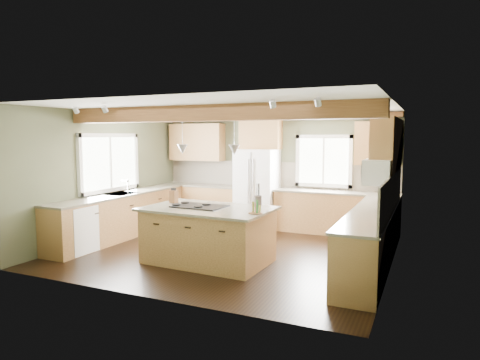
% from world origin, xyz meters
% --- Properties ---
extents(floor, '(5.60, 5.60, 0.00)m').
position_xyz_m(floor, '(0.00, 0.00, 0.00)').
color(floor, black).
rests_on(floor, ground).
extents(ceiling, '(5.60, 5.60, 0.00)m').
position_xyz_m(ceiling, '(0.00, 0.00, 2.60)').
color(ceiling, silver).
rests_on(ceiling, wall_back).
extents(wall_back, '(5.60, 0.00, 5.60)m').
position_xyz_m(wall_back, '(0.00, 2.50, 1.30)').
color(wall_back, '#4B523A').
rests_on(wall_back, ground).
extents(wall_left, '(0.00, 5.00, 5.00)m').
position_xyz_m(wall_left, '(-2.80, 0.00, 1.30)').
color(wall_left, '#4B523A').
rests_on(wall_left, ground).
extents(wall_right, '(0.00, 5.00, 5.00)m').
position_xyz_m(wall_right, '(2.80, 0.00, 1.30)').
color(wall_right, '#4B523A').
rests_on(wall_right, ground).
extents(ceiling_beam, '(5.55, 0.26, 0.26)m').
position_xyz_m(ceiling_beam, '(0.00, -0.77, 2.47)').
color(ceiling_beam, '#552F18').
rests_on(ceiling_beam, ceiling).
extents(soffit_trim, '(5.55, 0.20, 0.10)m').
position_xyz_m(soffit_trim, '(0.00, 2.40, 2.54)').
color(soffit_trim, '#552F18').
rests_on(soffit_trim, ceiling).
extents(backsplash_back, '(5.58, 0.03, 0.58)m').
position_xyz_m(backsplash_back, '(0.00, 2.48, 1.21)').
color(backsplash_back, brown).
rests_on(backsplash_back, wall_back).
extents(backsplash_right, '(0.03, 3.70, 0.58)m').
position_xyz_m(backsplash_right, '(2.78, 0.05, 1.21)').
color(backsplash_right, brown).
rests_on(backsplash_right, wall_right).
extents(base_cab_back_left, '(2.02, 0.60, 0.88)m').
position_xyz_m(base_cab_back_left, '(-1.79, 2.20, 0.44)').
color(base_cab_back_left, brown).
rests_on(base_cab_back_left, floor).
extents(counter_back_left, '(2.06, 0.64, 0.04)m').
position_xyz_m(counter_back_left, '(-1.79, 2.20, 0.90)').
color(counter_back_left, '#4F473A').
rests_on(counter_back_left, base_cab_back_left).
extents(base_cab_back_right, '(2.62, 0.60, 0.88)m').
position_xyz_m(base_cab_back_right, '(1.49, 2.20, 0.44)').
color(base_cab_back_right, brown).
rests_on(base_cab_back_right, floor).
extents(counter_back_right, '(2.66, 0.64, 0.04)m').
position_xyz_m(counter_back_right, '(1.49, 2.20, 0.90)').
color(counter_back_right, '#4F473A').
rests_on(counter_back_right, base_cab_back_right).
extents(base_cab_left, '(0.60, 3.70, 0.88)m').
position_xyz_m(base_cab_left, '(-2.50, 0.05, 0.44)').
color(base_cab_left, brown).
rests_on(base_cab_left, floor).
extents(counter_left, '(0.64, 3.74, 0.04)m').
position_xyz_m(counter_left, '(-2.50, 0.05, 0.90)').
color(counter_left, '#4F473A').
rests_on(counter_left, base_cab_left).
extents(base_cab_right, '(0.60, 3.70, 0.88)m').
position_xyz_m(base_cab_right, '(2.50, 0.05, 0.44)').
color(base_cab_right, brown).
rests_on(base_cab_right, floor).
extents(counter_right, '(0.64, 3.74, 0.04)m').
position_xyz_m(counter_right, '(2.50, 0.05, 0.90)').
color(counter_right, '#4F473A').
rests_on(counter_right, base_cab_right).
extents(upper_cab_back_left, '(1.40, 0.35, 0.90)m').
position_xyz_m(upper_cab_back_left, '(-1.99, 2.33, 1.95)').
color(upper_cab_back_left, brown).
rests_on(upper_cab_back_left, wall_back).
extents(upper_cab_over_fridge, '(0.96, 0.35, 0.70)m').
position_xyz_m(upper_cab_over_fridge, '(-0.30, 2.33, 2.15)').
color(upper_cab_over_fridge, brown).
rests_on(upper_cab_over_fridge, wall_back).
extents(upper_cab_right, '(0.35, 2.20, 0.90)m').
position_xyz_m(upper_cab_right, '(2.62, 0.90, 1.95)').
color(upper_cab_right, brown).
rests_on(upper_cab_right, wall_right).
extents(upper_cab_back_corner, '(0.90, 0.35, 0.90)m').
position_xyz_m(upper_cab_back_corner, '(2.30, 2.33, 1.95)').
color(upper_cab_back_corner, brown).
rests_on(upper_cab_back_corner, wall_back).
extents(window_left, '(0.04, 1.60, 1.05)m').
position_xyz_m(window_left, '(-2.78, 0.05, 1.55)').
color(window_left, white).
rests_on(window_left, wall_left).
extents(window_back, '(1.10, 0.04, 1.00)m').
position_xyz_m(window_back, '(1.15, 2.48, 1.55)').
color(window_back, white).
rests_on(window_back, wall_back).
extents(sink, '(0.50, 0.65, 0.03)m').
position_xyz_m(sink, '(-2.50, 0.05, 0.91)').
color(sink, '#262628').
rests_on(sink, counter_left).
extents(faucet, '(0.02, 0.02, 0.28)m').
position_xyz_m(faucet, '(-2.32, 0.05, 1.05)').
color(faucet, '#B2B2B7').
rests_on(faucet, sink).
extents(dishwasher, '(0.60, 0.60, 0.84)m').
position_xyz_m(dishwasher, '(-2.49, -1.25, 0.43)').
color(dishwasher, white).
rests_on(dishwasher, floor).
extents(oven, '(0.60, 0.72, 0.84)m').
position_xyz_m(oven, '(2.49, -1.25, 0.43)').
color(oven, white).
rests_on(oven, floor).
extents(microwave, '(0.40, 0.70, 0.38)m').
position_xyz_m(microwave, '(2.58, -0.05, 1.55)').
color(microwave, white).
rests_on(microwave, wall_right).
extents(pendant_left, '(0.18, 0.18, 0.16)m').
position_xyz_m(pendant_left, '(-0.51, -0.74, 1.88)').
color(pendant_left, '#B2B2B7').
rests_on(pendant_left, ceiling).
extents(pendant_right, '(0.18, 0.18, 0.16)m').
position_xyz_m(pendant_right, '(0.47, -0.79, 1.88)').
color(pendant_right, '#B2B2B7').
rests_on(pendant_right, ceiling).
extents(refrigerator, '(0.90, 0.74, 1.80)m').
position_xyz_m(refrigerator, '(-0.30, 2.12, 0.90)').
color(refrigerator, white).
rests_on(refrigerator, floor).
extents(island, '(2.02, 1.29, 0.88)m').
position_xyz_m(island, '(-0.02, -0.77, 0.44)').
color(island, brown).
rests_on(island, floor).
extents(island_top, '(2.15, 1.42, 0.04)m').
position_xyz_m(island_top, '(-0.02, -0.77, 0.90)').
color(island_top, '#4F473A').
rests_on(island_top, island).
extents(cooktop, '(0.88, 0.60, 0.02)m').
position_xyz_m(cooktop, '(-0.18, -0.76, 0.93)').
color(cooktop, black).
rests_on(cooktop, island_top).
extents(knife_block, '(0.15, 0.12, 0.22)m').
position_xyz_m(knife_block, '(-0.82, -0.56, 1.03)').
color(knife_block, brown).
rests_on(knife_block, island_top).
extents(utensil_crock, '(0.14, 0.14, 0.17)m').
position_xyz_m(utensil_crock, '(0.67, -0.26, 1.01)').
color(utensil_crock, '#413A34').
rests_on(utensil_crock, island_top).
extents(bottle_tray, '(0.28, 0.28, 0.20)m').
position_xyz_m(bottle_tray, '(0.90, -0.95, 1.02)').
color(bottle_tray, '#59331A').
rests_on(bottle_tray, island_top).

